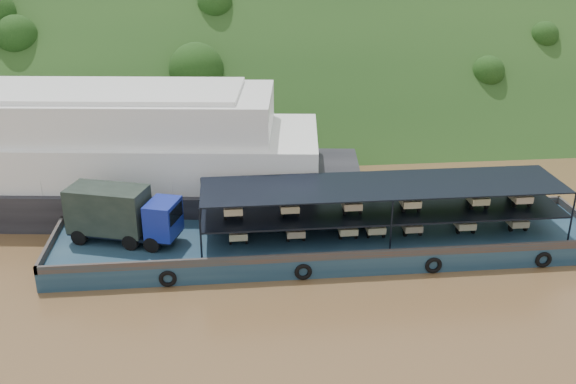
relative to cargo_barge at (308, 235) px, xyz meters
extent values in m
plane|color=brown|center=(0.95, -0.42, -1.18)|extent=(160.00, 160.00, 0.00)
cube|color=#163412|center=(0.95, 35.58, -1.18)|extent=(140.00, 39.60, 39.60)
cube|color=#122B42|center=(1.23, -0.04, -0.58)|extent=(35.00, 7.00, 1.20)
cube|color=#592D19|center=(1.23, 3.36, 0.27)|extent=(35.00, 0.20, 0.50)
cube|color=#592D19|center=(1.23, -3.44, 0.27)|extent=(35.00, 0.20, 0.50)
cube|color=#592D19|center=(-16.17, -0.04, 0.27)|extent=(0.20, 7.00, 0.50)
torus|color=black|center=(-8.77, -3.59, -0.63)|extent=(1.06, 0.26, 1.06)
torus|color=black|center=(-0.77, -3.59, -0.63)|extent=(1.06, 0.26, 1.06)
torus|color=black|center=(7.23, -3.59, -0.63)|extent=(1.06, 0.26, 1.06)
torus|color=black|center=(14.23, -3.59, -0.63)|extent=(1.06, 0.26, 1.06)
cylinder|color=black|center=(-14.40, 0.17, 0.53)|extent=(1.07, 0.64, 1.01)
cylinder|color=black|center=(-13.76, 2.18, 0.53)|extent=(1.07, 0.64, 1.01)
cylinder|color=black|center=(-11.14, -0.88, 0.53)|extent=(1.07, 0.64, 1.01)
cylinder|color=black|center=(-10.49, 1.13, 0.53)|extent=(1.07, 0.64, 1.01)
cylinder|color=black|center=(-9.80, -1.31, 0.53)|extent=(1.07, 0.64, 1.01)
cylinder|color=black|center=(-9.15, 0.70, 0.53)|extent=(1.07, 0.64, 1.01)
cube|color=black|center=(-11.58, 0.37, 0.68)|extent=(7.20, 4.21, 0.20)
cube|color=navy|center=(-9.09, -0.43, 1.84)|extent=(2.37, 2.83, 2.22)
cube|color=black|center=(-8.27, -0.69, 2.24)|extent=(0.67, 1.94, 0.91)
cube|color=black|center=(-12.54, 0.68, 2.14)|extent=(5.35, 3.78, 2.82)
cube|color=black|center=(4.73, -0.04, 1.68)|extent=(23.00, 5.00, 0.12)
cube|color=black|center=(4.73, -0.04, 3.32)|extent=(23.00, 5.00, 0.08)
cylinder|color=black|center=(-6.77, -2.54, 1.67)|extent=(0.12, 0.12, 3.30)
cylinder|color=black|center=(-6.77, 2.46, 1.67)|extent=(0.12, 0.12, 3.30)
cylinder|color=black|center=(4.73, -2.54, 1.67)|extent=(0.12, 0.12, 3.30)
cylinder|color=black|center=(4.73, 2.46, 1.67)|extent=(0.12, 0.12, 3.30)
cylinder|color=black|center=(16.23, -2.54, 1.67)|extent=(0.12, 0.12, 3.30)
cylinder|color=black|center=(16.23, 2.46, 1.67)|extent=(0.12, 0.12, 3.30)
cylinder|color=black|center=(-4.52, 1.01, 0.28)|extent=(0.12, 0.52, 0.52)
cylinder|color=black|center=(-5.02, -0.79, 0.28)|extent=(0.14, 0.52, 0.52)
cylinder|color=black|center=(-4.02, -0.79, 0.28)|extent=(0.14, 0.52, 0.52)
cube|color=beige|center=(-4.52, -0.44, 0.62)|extent=(1.15, 1.50, 0.44)
cube|color=red|center=(-4.52, 0.71, 0.80)|extent=(0.55, 0.80, 0.80)
cube|color=red|center=(-4.52, 0.51, 1.30)|extent=(0.50, 0.10, 0.10)
cylinder|color=black|center=(-0.90, 1.01, 0.28)|extent=(0.12, 0.52, 0.52)
cylinder|color=black|center=(-1.40, -0.79, 0.28)|extent=(0.14, 0.52, 0.52)
cylinder|color=black|center=(-0.40, -0.79, 0.28)|extent=(0.14, 0.52, 0.52)
cube|color=#C3AF8A|center=(-0.90, -0.44, 0.62)|extent=(1.15, 1.50, 0.44)
cube|color=#B10B26|center=(-0.90, 0.71, 0.80)|extent=(0.55, 0.80, 0.80)
cube|color=#B10B26|center=(-0.90, 0.51, 1.30)|extent=(0.50, 0.10, 0.10)
cylinder|color=black|center=(2.45, 1.01, 0.28)|extent=(0.12, 0.52, 0.52)
cylinder|color=black|center=(1.95, -0.79, 0.28)|extent=(0.14, 0.52, 0.52)
cylinder|color=black|center=(2.95, -0.79, 0.28)|extent=(0.14, 0.52, 0.52)
cube|color=beige|center=(2.45, -0.44, 0.62)|extent=(1.15, 1.50, 0.44)
cube|color=red|center=(2.45, 0.71, 0.80)|extent=(0.55, 0.80, 0.80)
cube|color=red|center=(2.45, 0.51, 1.30)|extent=(0.50, 0.10, 0.10)
cylinder|color=black|center=(6.65, 1.01, 0.28)|extent=(0.12, 0.52, 0.52)
cylinder|color=black|center=(6.15, -0.79, 0.28)|extent=(0.14, 0.52, 0.52)
cylinder|color=black|center=(7.15, -0.79, 0.28)|extent=(0.14, 0.52, 0.52)
cube|color=tan|center=(6.65, -0.44, 0.62)|extent=(1.15, 1.50, 0.44)
cube|color=red|center=(6.65, 0.71, 0.80)|extent=(0.55, 0.80, 0.80)
cube|color=red|center=(6.65, 0.51, 1.30)|extent=(0.50, 0.10, 0.10)
cylinder|color=black|center=(10.17, 1.01, 0.28)|extent=(0.12, 0.52, 0.52)
cylinder|color=black|center=(9.67, -0.79, 0.28)|extent=(0.14, 0.52, 0.52)
cylinder|color=black|center=(10.67, -0.79, 0.28)|extent=(0.14, 0.52, 0.52)
cube|color=beige|center=(10.17, -0.44, 0.62)|extent=(1.15, 1.50, 0.44)
cube|color=red|center=(10.17, 0.71, 0.80)|extent=(0.55, 0.80, 0.80)
cube|color=red|center=(10.17, 0.51, 1.30)|extent=(0.50, 0.10, 0.10)
cylinder|color=black|center=(13.71, 1.01, 0.28)|extent=(0.12, 0.52, 0.52)
cylinder|color=black|center=(13.21, -0.79, 0.28)|extent=(0.14, 0.52, 0.52)
cylinder|color=black|center=(14.21, -0.79, 0.28)|extent=(0.14, 0.52, 0.52)
cube|color=tan|center=(13.71, -0.44, 0.62)|extent=(1.15, 1.50, 0.44)
cube|color=#B70C27|center=(13.71, 0.71, 0.80)|extent=(0.55, 0.80, 0.80)
cube|color=#B70C27|center=(13.71, 0.51, 1.30)|extent=(0.50, 0.10, 0.10)
cylinder|color=black|center=(4.25, 1.01, 0.28)|extent=(0.12, 0.52, 0.52)
cylinder|color=black|center=(3.75, -0.79, 0.28)|extent=(0.14, 0.52, 0.52)
cylinder|color=black|center=(4.75, -0.79, 0.28)|extent=(0.14, 0.52, 0.52)
cube|color=beige|center=(4.25, -0.44, 0.62)|extent=(1.15, 1.50, 0.44)
cube|color=red|center=(4.25, 0.71, 0.80)|extent=(0.55, 0.80, 0.80)
cube|color=red|center=(4.25, 0.51, 1.30)|extent=(0.50, 0.10, 0.10)
cylinder|color=black|center=(-4.78, 1.01, 2.00)|extent=(0.12, 0.52, 0.52)
cylinder|color=black|center=(-5.28, -0.79, 2.00)|extent=(0.14, 0.52, 0.52)
cylinder|color=black|center=(-4.28, -0.79, 2.00)|extent=(0.14, 0.52, 0.52)
cube|color=beige|center=(-4.78, -0.44, 2.34)|extent=(1.15, 1.50, 0.44)
cube|color=#AF0B1D|center=(-4.78, 0.71, 2.52)|extent=(0.55, 0.80, 0.80)
cube|color=#AF0B1D|center=(-4.78, 0.51, 3.02)|extent=(0.50, 0.10, 0.10)
cylinder|color=black|center=(-1.28, 1.01, 2.00)|extent=(0.12, 0.52, 0.52)
cylinder|color=black|center=(-1.78, -0.79, 2.00)|extent=(0.14, 0.52, 0.52)
cylinder|color=black|center=(-0.78, -0.79, 2.00)|extent=(0.14, 0.52, 0.52)
cube|color=#CABB8E|center=(-1.28, -0.44, 2.34)|extent=(1.15, 1.50, 0.44)
cube|color=navy|center=(-1.28, 0.71, 2.52)|extent=(0.55, 0.80, 0.80)
cube|color=navy|center=(-1.28, 0.51, 3.02)|extent=(0.50, 0.10, 0.10)
cylinder|color=black|center=(2.65, 1.01, 2.00)|extent=(0.12, 0.52, 0.52)
cylinder|color=black|center=(2.15, -0.79, 2.00)|extent=(0.14, 0.52, 0.52)
cylinder|color=black|center=(3.15, -0.79, 2.00)|extent=(0.14, 0.52, 0.52)
cube|color=#C2AF89|center=(2.65, -0.44, 2.34)|extent=(1.15, 1.50, 0.44)
cube|color=beige|center=(2.65, 0.71, 2.52)|extent=(0.55, 0.80, 0.80)
cube|color=beige|center=(2.65, 0.51, 3.02)|extent=(0.50, 0.10, 0.10)
cylinder|color=black|center=(6.42, 1.01, 2.00)|extent=(0.12, 0.52, 0.52)
cylinder|color=black|center=(5.92, -0.79, 2.00)|extent=(0.14, 0.52, 0.52)
cylinder|color=black|center=(6.92, -0.79, 2.00)|extent=(0.14, 0.52, 0.52)
cube|color=beige|center=(6.42, -0.44, 2.34)|extent=(1.15, 1.50, 0.44)
cube|color=#C7C18D|center=(6.42, 0.71, 2.52)|extent=(0.55, 0.80, 0.80)
cube|color=#C7C18D|center=(6.42, 0.51, 3.02)|extent=(0.50, 0.10, 0.10)
cylinder|color=black|center=(10.86, 1.01, 2.00)|extent=(0.12, 0.52, 0.52)
cylinder|color=black|center=(10.36, -0.79, 2.00)|extent=(0.14, 0.52, 0.52)
cylinder|color=black|center=(11.36, -0.79, 2.00)|extent=(0.14, 0.52, 0.52)
cube|color=#C3BD8A|center=(10.86, -0.44, 2.34)|extent=(1.15, 1.50, 0.44)
cube|color=red|center=(10.86, 0.71, 2.52)|extent=(0.55, 0.80, 0.80)
cube|color=red|center=(10.86, 0.51, 3.02)|extent=(0.50, 0.10, 0.10)
cylinder|color=black|center=(13.72, 1.01, 2.00)|extent=(0.12, 0.52, 0.52)
cylinder|color=black|center=(13.22, -0.79, 2.00)|extent=(0.14, 0.52, 0.52)
cylinder|color=black|center=(14.22, -0.79, 2.00)|extent=(0.14, 0.52, 0.52)
cube|color=beige|center=(13.72, -0.44, 2.34)|extent=(1.15, 1.50, 0.44)
cube|color=beige|center=(13.72, 0.71, 2.52)|extent=(0.55, 0.80, 0.80)
cube|color=beige|center=(13.72, 0.51, 3.02)|extent=(0.50, 0.10, 0.10)
cube|color=black|center=(-17.09, 9.87, 0.15)|extent=(45.26, 16.28, 2.66)
cube|color=white|center=(-17.09, 9.87, 3.03)|extent=(38.54, 14.38, 3.10)
cube|color=white|center=(-17.09, 9.87, 6.01)|extent=(31.82, 12.49, 2.88)
cube|color=white|center=(-17.09, 9.87, 7.62)|extent=(27.29, 10.86, 0.33)
camera|label=1|loc=(-5.08, -36.89, 18.37)|focal=40.00mm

